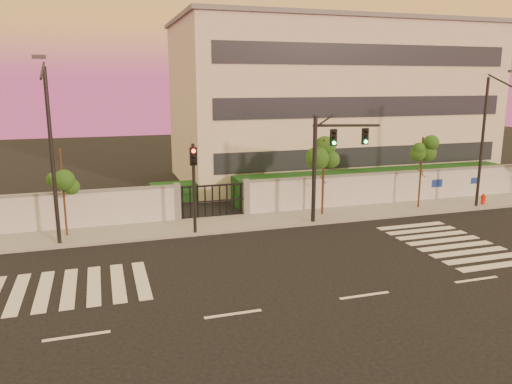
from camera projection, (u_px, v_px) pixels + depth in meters
ground at (364, 296)px, 18.34m from camera, size 120.00×120.00×0.00m
sidewalk at (271, 220)px, 28.10m from camera, size 60.00×3.00×0.15m
perimeter_wall at (264, 197)px, 29.31m from camera, size 60.00×0.36×2.20m
hedge_row at (266, 191)px, 32.23m from camera, size 41.00×4.25×1.80m
institutional_building at (330, 101)px, 40.13m from camera, size 24.40×12.40×12.25m
road_markings at (288, 265)px, 21.37m from camera, size 57.00×7.62×0.02m
street_tree_c at (62, 173)px, 24.42m from camera, size 1.30×1.03×4.54m
street_tree_d at (324, 160)px, 28.42m from camera, size 1.64×1.31×4.51m
street_tree_e at (422, 156)px, 30.07m from camera, size 1.46×1.17×4.47m
traffic_signal_main at (327, 156)px, 27.01m from camera, size 3.72×1.12×5.96m
traffic_signal_secondary at (194, 178)px, 24.93m from camera, size 0.37×0.35×4.71m
streetlight_west at (51, 148)px, 22.72m from camera, size 0.52×2.11×8.76m
streetlight_east at (485, 136)px, 29.90m from camera, size 0.50×2.01×8.34m
fire_hydrant at (483, 200)px, 31.38m from camera, size 0.31×0.31×0.83m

